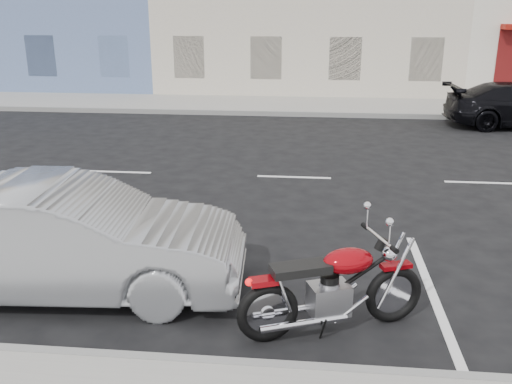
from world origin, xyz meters
TOP-DOWN VIEW (x-y plane):
  - ground at (0.00, 0.00)m, footprint 120.00×120.00m
  - sidewalk_far at (-5.00, 8.70)m, footprint 80.00×3.40m
  - curb_far at (-5.00, 7.00)m, footprint 80.00×0.12m
  - motorcycle at (-0.59, -5.79)m, footprint 2.15×1.06m
  - sedan_silver at (-4.72, -5.46)m, footprint 4.62×1.87m

SIDE VIEW (x-z plane):
  - ground at x=0.00m, z-range 0.00..0.00m
  - sidewalk_far at x=-5.00m, z-range 0.00..0.15m
  - curb_far at x=-5.00m, z-range 0.00..0.16m
  - motorcycle at x=-0.59m, z-range -0.05..1.08m
  - sedan_silver at x=-4.72m, z-range 0.00..1.49m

